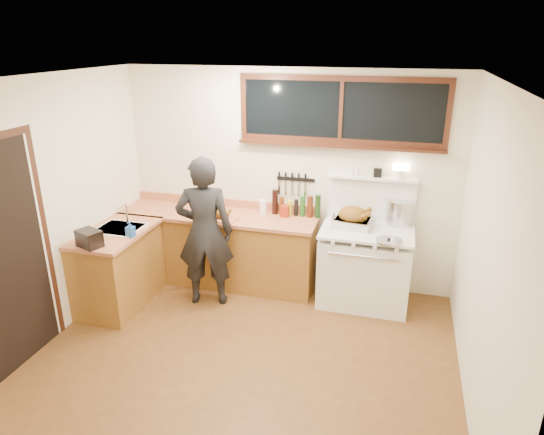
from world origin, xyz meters
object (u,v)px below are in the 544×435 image
(vintage_stove, at_px, (365,264))
(roast_turkey, at_px, (353,218))
(man, at_px, (205,232))
(cutting_board, at_px, (222,215))

(vintage_stove, height_order, roast_turkey, vintage_stove)
(vintage_stove, distance_m, man, 1.86)
(vintage_stove, relative_size, roast_turkey, 3.43)
(man, xyz_separation_m, cutting_board, (0.07, 0.35, 0.08))
(man, bearing_deg, roast_turkey, 18.30)
(vintage_stove, bearing_deg, cutting_board, -175.29)
(vintage_stove, distance_m, roast_turkey, 0.56)
(vintage_stove, xyz_separation_m, cutting_board, (-1.68, -0.14, 0.48))
(roast_turkey, bearing_deg, cutting_board, -173.38)
(vintage_stove, bearing_deg, roast_turkey, 167.89)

